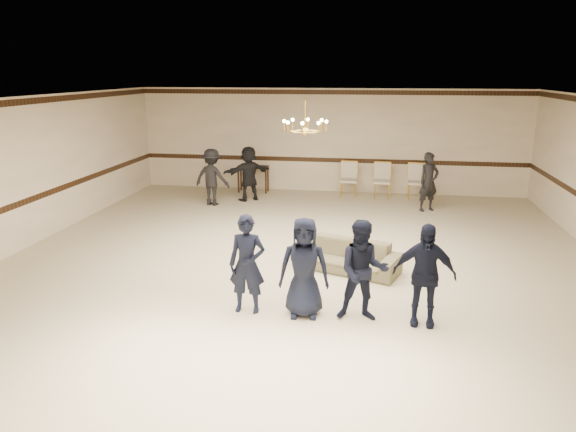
# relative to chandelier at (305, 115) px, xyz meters

# --- Properties ---
(room) EXTENTS (12.01, 14.01, 3.21)m
(room) POSITION_rel_chandelier_xyz_m (0.00, -1.00, -1.28)
(room) COLOR #BCB191
(room) RESTS_ON ground
(chair_rail) EXTENTS (12.00, 0.02, 0.14)m
(chair_rail) POSITION_rel_chandelier_xyz_m (0.00, 5.99, -1.88)
(chair_rail) COLOR #331C0F
(chair_rail) RESTS_ON wall_back
(crown_molding) EXTENTS (12.00, 0.02, 0.14)m
(crown_molding) POSITION_rel_chandelier_xyz_m (0.00, 5.99, 0.21)
(crown_molding) COLOR #331C0F
(crown_molding) RESTS_ON wall_back
(chandelier) EXTENTS (0.94, 0.94, 0.89)m
(chandelier) POSITION_rel_chandelier_xyz_m (0.00, 0.00, 0.00)
(chandelier) COLOR gold
(chandelier) RESTS_ON ceiling
(boy_a) EXTENTS (0.58, 0.39, 1.59)m
(boy_a) POSITION_rel_chandelier_xyz_m (-0.52, -2.89, -2.08)
(boy_a) COLOR black
(boy_a) RESTS_ON floor
(boy_b) EXTENTS (0.81, 0.57, 1.59)m
(boy_b) POSITION_rel_chandelier_xyz_m (0.38, -2.89, -2.08)
(boy_b) COLOR black
(boy_b) RESTS_ON floor
(boy_c) EXTENTS (0.81, 0.65, 1.59)m
(boy_c) POSITION_rel_chandelier_xyz_m (1.28, -2.89, -2.08)
(boy_c) COLOR black
(boy_c) RESTS_ON floor
(boy_d) EXTENTS (0.95, 0.44, 1.59)m
(boy_d) POSITION_rel_chandelier_xyz_m (2.18, -2.89, -2.08)
(boy_d) COLOR black
(boy_d) RESTS_ON floor
(settee) EXTENTS (2.13, 1.39, 0.58)m
(settee) POSITION_rel_chandelier_xyz_m (0.94, -0.85, -2.59)
(settee) COLOR #6B6347
(settee) RESTS_ON floor
(adult_left) EXTENTS (1.13, 0.77, 1.61)m
(adult_left) POSITION_rel_chandelier_xyz_m (-3.13, 3.70, -2.07)
(adult_left) COLOR black
(adult_left) RESTS_ON floor
(adult_mid) EXTENTS (1.46, 1.30, 1.61)m
(adult_mid) POSITION_rel_chandelier_xyz_m (-2.23, 4.40, -2.07)
(adult_mid) COLOR black
(adult_mid) RESTS_ON floor
(adult_right) EXTENTS (0.70, 0.62, 1.61)m
(adult_right) POSITION_rel_chandelier_xyz_m (2.87, 4.00, -2.07)
(adult_right) COLOR black
(adult_right) RESTS_ON floor
(banquet_chair_left) EXTENTS (0.51, 0.51, 1.04)m
(banquet_chair_left) POSITION_rel_chandelier_xyz_m (0.65, 5.30, -2.35)
(banquet_chair_left) COLOR beige
(banquet_chair_left) RESTS_ON floor
(banquet_chair_mid) EXTENTS (0.54, 0.54, 1.04)m
(banquet_chair_mid) POSITION_rel_chandelier_xyz_m (1.65, 5.30, -2.35)
(banquet_chair_mid) COLOR beige
(banquet_chair_mid) RESTS_ON floor
(banquet_chair_right) EXTENTS (0.55, 0.55, 1.04)m
(banquet_chair_right) POSITION_rel_chandelier_xyz_m (2.65, 5.30, -2.35)
(banquet_chair_right) COLOR beige
(banquet_chair_right) RESTS_ON floor
(console_table) EXTENTS (1.02, 0.50, 0.83)m
(console_table) POSITION_rel_chandelier_xyz_m (-2.35, 5.50, -2.46)
(console_table) COLOR #331D11
(console_table) RESTS_ON floor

